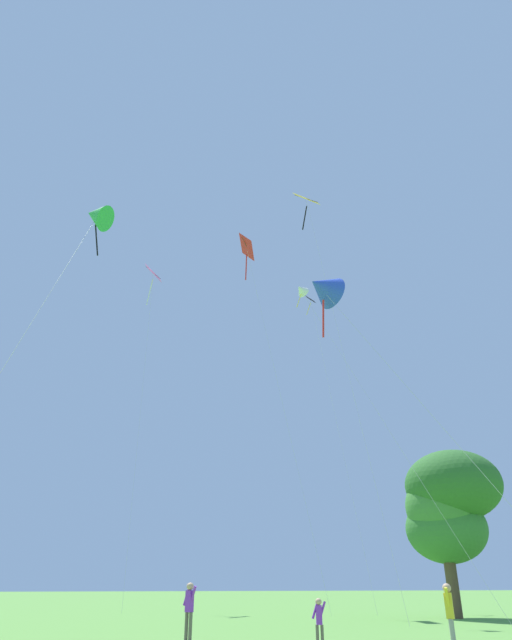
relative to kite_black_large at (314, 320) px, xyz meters
name	(u,v)px	position (x,y,z in m)	size (l,w,h in m)	color
kite_black_large	(314,320)	(0.00, 0.00, 0.00)	(2.12, 10.20, 26.55)	black
kite_green_small	(97,216)	(-20.80, -24.40, -10.46)	(3.50, 8.53, 13.69)	green
kite_blue_delta	(323,288)	(-11.06, -22.37, -10.35)	(4.64, 8.73, 14.05)	blue
kite_pink_low	(152,284)	(-14.11, 5.82, 3.93)	(2.04, 8.34, 29.77)	pink
kite_white_distant	(302,290)	(-7.27, -12.51, -4.73)	(3.60, 10.97, 19.36)	white
kite_red_high	(248,258)	(-7.26, -2.12, 3.79)	(3.60, 8.74, 29.49)	red
kite_yellow_diamond	(307,210)	(-5.70, -10.84, 3.21)	(2.20, 8.55, 28.69)	yellow
person_child_small	(319,619)	(-13.75, -26.08, -22.79)	(0.39, 0.20, 1.25)	#665B4C
person_near_tree	(189,606)	(-16.32, -22.29, -22.55)	(0.34, 0.49, 1.64)	#665B4C
person_with_spool	(450,611)	(-11.04, -28.02, -22.58)	(0.42, 0.42, 1.60)	gray
tree_left_oak	(448,504)	(0.51, -14.25, -17.82)	(5.33, 5.64, 8.65)	brown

